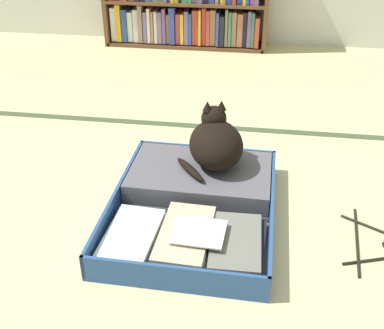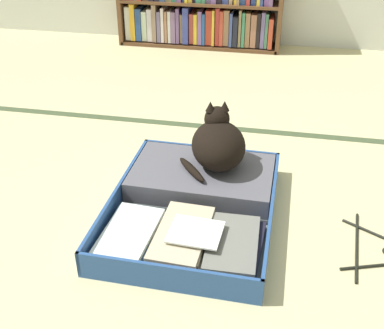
% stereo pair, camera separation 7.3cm
% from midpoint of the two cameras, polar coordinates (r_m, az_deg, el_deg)
% --- Properties ---
extents(ground_plane, '(10.00, 10.00, 0.00)m').
position_cam_midpoint_polar(ground_plane, '(1.75, -4.94, -9.55)').
color(ground_plane, '#C7BE8A').
extents(tatami_border, '(4.80, 0.05, 0.00)m').
position_cam_midpoint_polar(tatami_border, '(2.53, -0.27, 4.52)').
color(tatami_border, '#3F4D31').
rests_on(tatami_border, ground_plane).
extents(open_suitcase, '(0.61, 0.78, 0.10)m').
position_cam_midpoint_polar(open_suitcase, '(1.88, -0.72, -4.27)').
color(open_suitcase, '#264A85').
rests_on(open_suitcase, ground_plane).
extents(black_cat, '(0.31, 0.32, 0.26)m').
position_cam_midpoint_polar(black_cat, '(1.95, 1.64, 2.52)').
color(black_cat, black).
rests_on(black_cat, open_suitcase).
extents(clothes_hanger, '(0.21, 0.38, 0.01)m').
position_cam_midpoint_polar(clothes_hanger, '(1.85, 18.70, -8.58)').
color(clothes_hanger, black).
rests_on(clothes_hanger, ground_plane).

